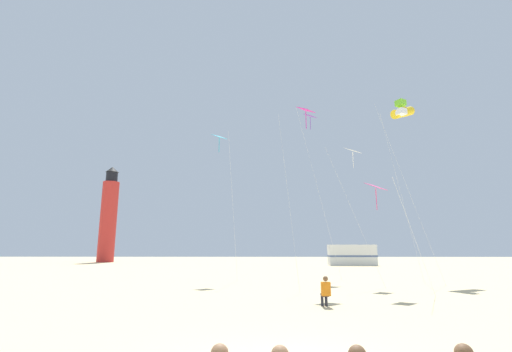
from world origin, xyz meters
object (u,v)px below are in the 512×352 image
(kite_diamond_rainbow, at_px, (377,190))
(lighthouse_distant, at_px, (109,216))
(kite_diamond_violet, at_px, (311,123))
(kite_diamond_magenta, at_px, (304,117))
(kite_box_lime, at_px, (401,108))
(kite_flyer_standing, at_px, (325,290))
(kite_tube_gold, at_px, (403,112))
(kite_diamond_cyan, at_px, (220,143))
(kite_diamond_white, at_px, (353,155))
(rv_van_white, at_px, (352,255))

(kite_diamond_rainbow, height_order, lighthouse_distant, lighthouse_distant)
(kite_diamond_violet, distance_m, kite_diamond_magenta, 8.51)
(kite_diamond_violet, distance_m, lighthouse_distant, 46.61)
(kite_diamond_violet, xyz_separation_m, kite_box_lime, (6.39, -2.88, 0.12))
(kite_flyer_standing, distance_m, kite_tube_gold, 18.93)
(kite_diamond_cyan, xyz_separation_m, kite_diamond_white, (9.20, -2.49, -1.69))
(kite_flyer_standing, xyz_separation_m, kite_diamond_magenta, (0.10, 5.89, 9.38))
(kite_tube_gold, height_order, rv_van_white, kite_tube_gold)
(kite_flyer_standing, relative_size, kite_diamond_cyan, 0.11)
(kite_diamond_white, bearing_deg, kite_flyer_standing, -112.36)
(kite_diamond_violet, height_order, kite_tube_gold, kite_diamond_violet)
(kite_diamond_magenta, bearing_deg, kite_diamond_rainbow, -36.44)
(lighthouse_distant, bearing_deg, kite_diamond_violet, -47.65)
(kite_diamond_magenta, relative_size, kite_box_lime, 0.81)
(kite_diamond_cyan, bearing_deg, kite_box_lime, -0.84)
(kite_tube_gold, distance_m, kite_diamond_white, 7.25)
(kite_box_lime, xyz_separation_m, rv_van_white, (1.84, 25.43, -11.21))
(kite_flyer_standing, distance_m, kite_diamond_cyan, 15.67)
(kite_box_lime, height_order, rv_van_white, kite_box_lime)
(kite_diamond_white, xyz_separation_m, lighthouse_distant, (-33.23, 39.45, -0.50))
(kite_box_lime, bearing_deg, kite_diamond_white, -152.45)
(kite_flyer_standing, distance_m, lighthouse_distant, 57.01)
(kite_box_lime, relative_size, kite_diamond_white, 1.48)
(kite_flyer_standing, distance_m, kite_diamond_violet, 18.34)
(kite_diamond_magenta, xyz_separation_m, kite_box_lime, (7.88, 5.11, 2.61))
(kite_diamond_magenta, distance_m, kite_box_lime, 9.75)
(lighthouse_distant, bearing_deg, kite_diamond_rainbow, -53.54)
(kite_diamond_cyan, height_order, kite_diamond_white, kite_diamond_cyan)
(kite_diamond_white, bearing_deg, kite_box_lime, 27.55)
(kite_flyer_standing, relative_size, kite_diamond_rainbow, 0.21)
(kite_diamond_rainbow, bearing_deg, kite_diamond_cyan, 139.28)
(kite_box_lime, distance_m, lighthouse_distant, 53.09)
(kite_box_lime, bearing_deg, kite_diamond_violet, 155.71)
(kite_tube_gold, relative_size, kite_diamond_white, 1.50)
(kite_box_lime, distance_m, rv_van_white, 27.85)
(kite_flyer_standing, distance_m, rv_van_white, 37.74)
(kite_box_lime, bearing_deg, rv_van_white, 85.85)
(kite_diamond_white, relative_size, kite_diamond_rainbow, 1.61)
(kite_tube_gold, relative_size, rv_van_white, 2.05)
(kite_diamond_violet, bearing_deg, kite_diamond_white, -68.97)
(kite_diamond_magenta, xyz_separation_m, rv_van_white, (9.73, 30.54, -8.60))
(kite_diamond_magenta, distance_m, lighthouse_distant, 51.73)
(kite_diamond_violet, xyz_separation_m, lighthouse_distant, (-31.24, 34.27, -4.64))
(rv_van_white, bearing_deg, kite_tube_gold, -91.18)
(kite_box_lime, xyz_separation_m, kite_tube_gold, (0.48, 0.93, 0.02))
(lighthouse_distant, bearing_deg, kite_diamond_cyan, -56.96)
(kite_tube_gold, bearing_deg, kite_diamond_magenta, -144.17)
(lighthouse_distant, xyz_separation_m, rv_van_white, (39.47, -11.72, -6.45))
(kite_diamond_cyan, relative_size, kite_diamond_rainbow, 1.94)
(kite_box_lime, bearing_deg, kite_diamond_rainbow, -121.36)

